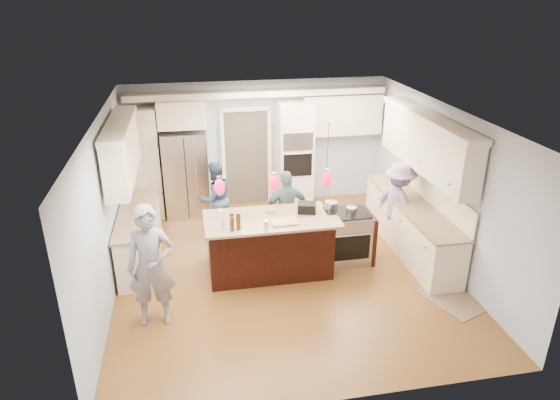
% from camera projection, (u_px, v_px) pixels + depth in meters
% --- Properties ---
extents(ground_plane, '(6.00, 6.00, 0.00)m').
position_uv_depth(ground_plane, '(284.00, 269.00, 8.54)').
color(ground_plane, brown).
rests_on(ground_plane, ground).
extents(room_shell, '(5.54, 6.04, 2.72)m').
position_uv_depth(room_shell, '(284.00, 170.00, 7.83)').
color(room_shell, '#B2BCC6').
rests_on(room_shell, ground).
extents(refrigerator, '(0.90, 0.70, 1.80)m').
position_uv_depth(refrigerator, '(186.00, 174.00, 10.31)').
color(refrigerator, '#B7B7BC').
rests_on(refrigerator, ground).
extents(oven_column, '(0.72, 0.69, 2.30)m').
position_uv_depth(oven_column, '(295.00, 155.00, 10.63)').
color(oven_column, beige).
rests_on(oven_column, ground).
extents(back_upper_cabinets, '(5.30, 0.61, 2.54)m').
position_uv_depth(back_upper_cabinets, '(223.00, 134.00, 10.25)').
color(back_upper_cabinets, beige).
rests_on(back_upper_cabinets, ground).
extents(right_counter_run, '(0.64, 3.10, 2.51)m').
position_uv_depth(right_counter_run, '(416.00, 196.00, 8.81)').
color(right_counter_run, beige).
rests_on(right_counter_run, ground).
extents(left_cabinets, '(0.64, 2.30, 2.51)m').
position_uv_depth(left_cabinets, '(133.00, 205.00, 8.44)').
color(left_cabinets, beige).
rests_on(left_cabinets, ground).
extents(kitchen_island, '(2.10, 1.46, 1.12)m').
position_uv_depth(kitchen_island, '(269.00, 244.00, 8.38)').
color(kitchen_island, black).
rests_on(kitchen_island, ground).
extents(island_range, '(0.82, 0.71, 0.92)m').
position_uv_depth(island_range, '(347.00, 236.00, 8.69)').
color(island_range, '#B7B7BC').
rests_on(island_range, ground).
extents(pendant_lights, '(1.75, 0.15, 1.03)m').
position_uv_depth(pendant_lights, '(274.00, 183.00, 7.33)').
color(pendant_lights, black).
rests_on(pendant_lights, ground).
extents(person_bar_end, '(0.67, 0.45, 1.81)m').
position_uv_depth(person_bar_end, '(151.00, 266.00, 6.89)').
color(person_bar_end, slate).
rests_on(person_bar_end, ground).
extents(person_far_left, '(0.88, 0.80, 1.47)m').
position_uv_depth(person_far_left, '(215.00, 198.00, 9.53)').
color(person_far_left, '#30445E').
rests_on(person_far_left, ground).
extents(person_far_right, '(0.89, 0.45, 1.47)m').
position_uv_depth(person_far_right, '(287.00, 209.00, 9.06)').
color(person_far_right, slate).
rests_on(person_far_right, ground).
extents(person_range_side, '(0.89, 1.16, 1.59)m').
position_uv_depth(person_range_side, '(398.00, 204.00, 9.13)').
color(person_range_side, '#9279A4').
rests_on(person_range_side, ground).
extents(floor_rug, '(0.96, 1.13, 0.01)m').
position_uv_depth(floor_rug, '(452.00, 299.00, 7.72)').
color(floor_rug, '#866849').
rests_on(floor_rug, ground).
extents(water_bottle, '(0.10, 0.10, 0.33)m').
position_uv_depth(water_bottle, '(221.00, 220.00, 7.37)').
color(water_bottle, silver).
rests_on(water_bottle, kitchen_island).
extents(beer_bottle_a, '(0.09, 0.09, 0.27)m').
position_uv_depth(beer_bottle_a, '(232.00, 221.00, 7.41)').
color(beer_bottle_a, '#43260C').
rests_on(beer_bottle_a, kitchen_island).
extents(beer_bottle_b, '(0.07, 0.07, 0.23)m').
position_uv_depth(beer_bottle_b, '(232.00, 224.00, 7.36)').
color(beer_bottle_b, '#43260C').
rests_on(beer_bottle_b, kitchen_island).
extents(beer_bottle_c, '(0.09, 0.09, 0.27)m').
position_uv_depth(beer_bottle_c, '(238.00, 221.00, 7.40)').
color(beer_bottle_c, '#43260C').
rests_on(beer_bottle_c, kitchen_island).
extents(drink_can, '(0.08, 0.08, 0.13)m').
position_uv_depth(drink_can, '(266.00, 225.00, 7.46)').
color(drink_can, '#B7B7BC').
rests_on(drink_can, kitchen_island).
extents(cutting_board, '(0.40, 0.30, 0.03)m').
position_uv_depth(cutting_board, '(284.00, 222.00, 7.66)').
color(cutting_board, tan).
rests_on(cutting_board, kitchen_island).
extents(pot_large, '(0.22, 0.22, 0.13)m').
position_uv_depth(pot_large, '(331.00, 205.00, 8.61)').
color(pot_large, '#B7B7BC').
rests_on(pot_large, island_range).
extents(pot_small, '(0.18, 0.18, 0.09)m').
position_uv_depth(pot_small, '(351.00, 210.00, 8.49)').
color(pot_small, '#B7B7BC').
rests_on(pot_small, island_range).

